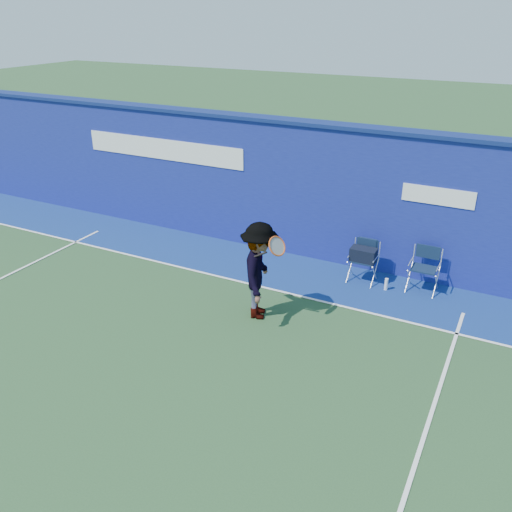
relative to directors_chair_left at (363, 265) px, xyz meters
The scene contains 8 objects.
ground 5.04m from the directors_chair_left, 118.26° to the right, with size 80.00×80.00×0.00m, color #274726.
stadium_wall 2.77m from the directors_chair_left, 162.01° to the left, with size 24.00×0.50×3.08m.
out_of_bounds_strip 2.43m from the directors_chair_left, behind, with size 24.00×1.80×0.01m, color navy.
court_lines 4.52m from the directors_chair_left, 121.88° to the right, with size 24.00×12.00×0.01m.
directors_chair_left is the anchor object (origin of this frame).
directors_chair_right 1.23m from the directors_chair_left, ahead, with size 0.55×0.49×0.91m.
water_bottle 0.64m from the directors_chair_left, 16.41° to the right, with size 0.07×0.07×0.26m, color white.
tennis_player 2.64m from the directors_chair_left, 120.22° to the right, with size 1.09×1.36×1.85m.
Camera 1 is at (5.04, -5.66, 5.30)m, focal length 38.00 mm.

